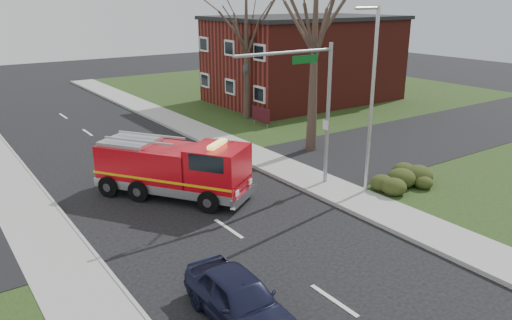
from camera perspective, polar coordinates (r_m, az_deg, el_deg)
ground at (r=19.94m, az=-3.16°, el=-7.86°), size 120.00×120.00×0.00m
sidewalk_right at (r=23.47m, az=9.81°, el=-3.78°), size 2.40×80.00×0.15m
sidewalk_left at (r=17.84m, az=-20.71°, el=-12.16°), size 2.40×80.00×0.15m
cross_street_right at (r=38.16m, az=23.13°, el=3.54°), size 30.00×8.00×0.15m
brick_building at (r=44.03m, az=5.51°, el=11.42°), size 15.40×10.40×7.25m
health_center_sign at (r=35.05m, az=0.55°, el=5.17°), size 0.12×2.00×1.40m
hedge_corner at (r=24.66m, az=16.15°, el=-1.92°), size 2.80×2.00×0.90m
bare_tree_near at (r=28.48m, az=6.79°, el=15.35°), size 6.00×6.00×12.00m
bare_tree_far at (r=36.57m, az=-1.11°, el=14.60°), size 5.25×5.25×10.50m
traffic_signal_mast at (r=22.59m, az=5.94°, el=7.78°), size 5.29×0.18×6.80m
streetlight_pole at (r=22.55m, az=13.03°, el=6.99°), size 1.48×0.16×8.40m
fire_engine at (r=22.93m, az=-9.29°, el=-1.12°), size 5.83×7.05×2.79m
parked_car_maroon at (r=14.41m, az=-1.87°, el=-15.60°), size 1.79×4.29×1.45m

